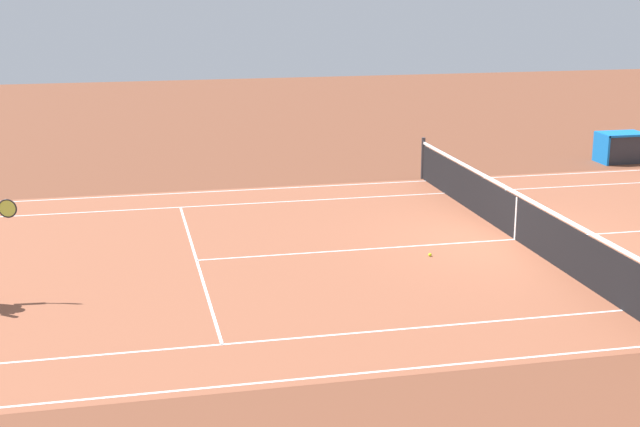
% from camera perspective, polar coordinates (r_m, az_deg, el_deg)
% --- Properties ---
extents(ground_plane, '(60.00, 60.00, 0.00)m').
position_cam_1_polar(ground_plane, '(18.92, 12.02, -1.59)').
color(ground_plane, brown).
extents(court_slab, '(24.20, 11.40, 0.00)m').
position_cam_1_polar(court_slab, '(18.92, 12.02, -1.59)').
color(court_slab, '#935138').
rests_on(court_slab, ground_plane).
extents(court_line_markings, '(23.85, 11.05, 0.01)m').
position_cam_1_polar(court_line_markings, '(18.92, 12.02, -1.58)').
color(court_line_markings, white).
rests_on(court_line_markings, ground_plane).
extents(tennis_net, '(0.10, 11.70, 1.08)m').
position_cam_1_polar(tennis_net, '(18.79, 12.10, -0.15)').
color(tennis_net, '#2D2D33').
rests_on(tennis_net, ground_plane).
extents(tennis_ball, '(0.07, 0.07, 0.07)m').
position_cam_1_polar(tennis_ball, '(17.53, 6.84, -2.56)').
color(tennis_ball, '#CCE01E').
rests_on(tennis_ball, ground_plane).
extents(equipment_cart_tarped, '(1.25, 0.84, 0.85)m').
position_cam_1_polar(equipment_cart_tarped, '(27.34, 18.09, 3.94)').
color(equipment_cart_tarped, '#2D2D33').
rests_on(equipment_cart_tarped, ground_plane).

